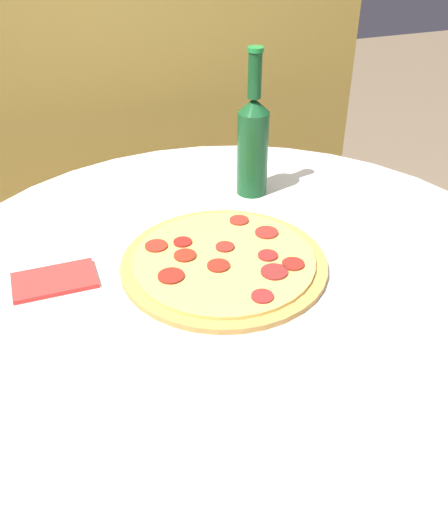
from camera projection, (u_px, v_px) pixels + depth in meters
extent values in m
cylinder|color=silver|center=(236.00, 426.00, 1.14)|extent=(0.08, 0.08, 0.69)
cylinder|color=silver|center=(238.00, 282.00, 0.94)|extent=(1.06, 1.06, 0.02)
cube|color=gold|center=(123.00, 52.00, 1.50)|extent=(1.39, 0.04, 1.78)
cylinder|color=#C68E47|center=(224.00, 263.00, 0.95)|extent=(0.34, 0.34, 0.01)
cylinder|color=#EACC60|center=(224.00, 259.00, 0.95)|extent=(0.30, 0.30, 0.01)
cylinder|color=maroon|center=(223.00, 247.00, 0.97)|extent=(0.03, 0.03, 0.00)
cylinder|color=maroon|center=(267.00, 232.00, 1.01)|extent=(0.04, 0.04, 0.00)
cylinder|color=maroon|center=(185.00, 255.00, 0.95)|extent=(0.04, 0.04, 0.00)
cylinder|color=maroon|center=(262.00, 296.00, 0.86)|extent=(0.03, 0.03, 0.00)
cylinder|color=maroon|center=(268.00, 255.00, 0.95)|extent=(0.03, 0.03, 0.00)
cylinder|color=maroon|center=(274.00, 272.00, 0.91)|extent=(0.04, 0.04, 0.00)
cylinder|color=maroon|center=(156.00, 246.00, 0.97)|extent=(0.04, 0.04, 0.00)
cylinder|color=maroon|center=(218.00, 266.00, 0.92)|extent=(0.04, 0.04, 0.00)
cylinder|color=maroon|center=(183.00, 242.00, 0.98)|extent=(0.03, 0.03, 0.00)
cylinder|color=maroon|center=(239.00, 220.00, 1.04)|extent=(0.04, 0.04, 0.00)
cylinder|color=maroon|center=(293.00, 264.00, 0.93)|extent=(0.04, 0.04, 0.00)
cylinder|color=maroon|center=(171.00, 276.00, 0.90)|extent=(0.04, 0.04, 0.00)
cylinder|color=#144C23|center=(252.00, 154.00, 1.12)|extent=(0.06, 0.06, 0.17)
cone|color=#144C23|center=(254.00, 105.00, 1.07)|extent=(0.06, 0.06, 0.03)
cylinder|color=#144C23|center=(255.00, 75.00, 1.04)|extent=(0.03, 0.03, 0.08)
cylinder|color=#1E8438|center=(256.00, 49.00, 1.01)|extent=(0.03, 0.03, 0.01)
cube|color=red|center=(54.00, 280.00, 0.91)|extent=(0.13, 0.08, 0.01)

